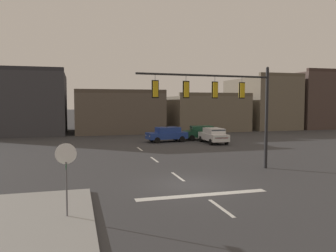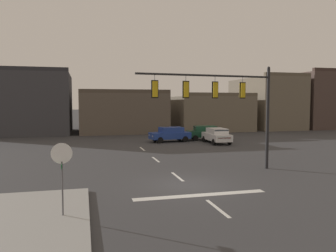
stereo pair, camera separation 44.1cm
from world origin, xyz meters
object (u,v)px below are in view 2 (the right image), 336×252
object	(u,v)px
car_lot_nearside	(170,134)
car_lot_middle	(217,135)
car_lot_farside	(206,132)
stop_sign	(62,162)
signal_mast_near_side	(225,97)

from	to	relation	value
car_lot_nearside	car_lot_middle	xyz separation A→B (m)	(4.38, -2.61, 0.00)
car_lot_farside	car_lot_middle	bearing A→B (deg)	-91.67
stop_sign	car_lot_nearside	xyz separation A→B (m)	(9.98, 22.63, -1.29)
signal_mast_near_side	car_lot_farside	distance (m)	18.18
signal_mast_near_side	car_lot_nearside	distance (m)	16.65
car_lot_nearside	car_lot_farside	xyz separation A→B (m)	(4.48, 0.80, 0.00)
car_lot_farside	car_lot_nearside	bearing A→B (deg)	-169.82
signal_mast_near_side	stop_sign	distance (m)	11.51
signal_mast_near_side	car_lot_farside	xyz separation A→B (m)	(5.23, 17.00, -3.76)
stop_sign	car_lot_middle	xyz separation A→B (m)	(14.36, 20.01, -1.29)
car_lot_middle	car_lot_farside	size ratio (longest dim) A/B	0.97
car_lot_nearside	car_lot_middle	size ratio (longest dim) A/B	1.03
stop_sign	car_lot_farside	size ratio (longest dim) A/B	0.61
car_lot_middle	car_lot_farside	bearing A→B (deg)	88.33
car_lot_nearside	car_lot_farside	size ratio (longest dim) A/B	1.00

